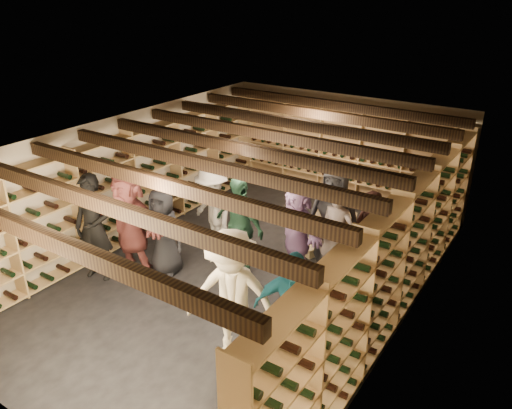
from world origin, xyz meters
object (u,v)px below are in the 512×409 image
object	(u,v)px
person_0	(164,232)
person_12	(334,217)
person_4	(292,312)
person_9	(212,210)
crate_loose	(308,247)
person_8	(370,235)
crate_stack_left	(329,217)
person_1	(94,228)
person_11	(297,229)
crate_stack_right	(343,222)
person_3	(232,297)
person_5	(130,223)
person_7	(336,237)

from	to	relation	value
person_0	person_12	xyz separation A→B (m)	(2.26, 1.82, 0.15)
person_4	person_9	size ratio (longest dim) A/B	1.04
crate_loose	person_8	bearing A→B (deg)	-7.00
crate_stack_left	person_1	distance (m)	4.36
crate_loose	person_11	bearing A→B (deg)	-78.41
crate_stack_right	person_3	distance (m)	4.35
person_0	person_11	size ratio (longest dim) A/B	0.94
person_11	person_5	bearing A→B (deg)	-123.66
person_5	person_7	world-z (taller)	person_5
person_4	crate_loose	bearing A→B (deg)	99.23
person_0	person_7	bearing A→B (deg)	17.06
crate_loose	person_11	size ratio (longest dim) A/B	0.30
crate_loose	person_1	xyz separation A→B (m)	(-2.56, -2.71, 0.84)
person_9	person_12	size ratio (longest dim) A/B	0.89
crate_stack_right	person_7	xyz separation A→B (m)	(0.64, -1.82, 0.66)
person_11	person_12	bearing A→B (deg)	78.98
person_9	person_0	bearing A→B (deg)	-77.33
crate_stack_left	crate_stack_right	distance (m)	0.52
person_5	person_8	distance (m)	4.01
crate_loose	person_4	xyz separation A→B (m)	(1.26, -2.82, 0.77)
person_9	person_8	bearing A→B (deg)	40.63
person_5	person_1	bearing A→B (deg)	-134.02
crate_stack_left	person_8	xyz separation A→B (m)	(1.18, -0.91, 0.34)
person_9	crate_stack_left	bearing A→B (deg)	72.36
crate_stack_left	person_4	size ratio (longest dim) A/B	0.50
person_1	person_3	distance (m)	3.10
person_0	person_1	xyz separation A→B (m)	(-0.85, -0.73, 0.15)
person_4	person_7	size ratio (longest dim) A/B	1.04
person_7	person_3	bearing A→B (deg)	-93.21
person_3	person_9	xyz separation A→B (m)	(-2.02, 2.14, -0.12)
crate_stack_left	person_7	xyz separation A→B (m)	(0.79, -1.39, 0.40)
person_5	person_8	bearing A→B (deg)	32.15
crate_stack_right	person_4	world-z (taller)	person_4
crate_stack_left	person_3	distance (m)	3.91
crate_stack_left	person_12	size ratio (longest dim) A/B	0.46
crate_stack_left	person_8	world-z (taller)	person_8
person_7	crate_stack_left	bearing A→B (deg)	123.18
person_1	person_4	bearing A→B (deg)	-18.52
person_1	person_12	size ratio (longest dim) A/B	0.99
person_11	person_7	bearing A→B (deg)	32.30
person_11	person_4	bearing A→B (deg)	-39.46
person_7	person_8	bearing A→B (deg)	54.42
crate_loose	person_12	distance (m)	1.02
person_1	person_9	xyz separation A→B (m)	(1.06, 1.77, -0.10)
person_3	person_11	world-z (taller)	person_3
person_5	person_11	bearing A→B (deg)	33.49
person_0	person_5	size ratio (longest dim) A/B	0.83
person_0	person_7	world-z (taller)	person_7
crate_loose	person_12	xyz separation A→B (m)	(0.55, -0.16, 0.85)
person_1	person_8	xyz separation A→B (m)	(3.78, 2.56, -0.17)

